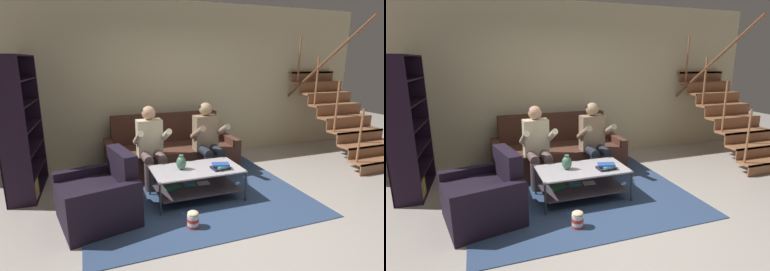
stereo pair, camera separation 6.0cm
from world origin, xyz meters
TOP-DOWN VIEW (x-y plane):
  - ground at (0.00, 0.00)m, footprint 16.80×16.80m
  - back_partition at (0.00, 2.46)m, footprint 8.40×0.12m
  - staircase_run at (3.16, 1.42)m, footprint 1.10×2.20m
  - couch at (-0.15, 1.82)m, footprint 2.20×0.95m
  - person_seated_left at (-0.62, 1.26)m, footprint 0.50×0.58m
  - person_seated_right at (0.31, 1.26)m, footprint 0.50×0.58m
  - coffee_table at (-0.16, 0.53)m, footprint 1.20×0.65m
  - area_rug at (-0.16, 1.04)m, footprint 3.00×3.23m
  - vase at (-0.36, 0.57)m, footprint 0.13×0.13m
  - book_stack at (0.14, 0.41)m, footprint 0.25×0.20m
  - bookshelf at (-2.41, 1.54)m, footprint 0.39×1.13m
  - armchair at (-1.44, 0.36)m, footprint 0.97×1.01m
  - popcorn_tub at (-0.47, -0.17)m, footprint 0.14×0.14m

SIDE VIEW (x-z plane):
  - ground at x=0.00m, z-range 0.00..0.00m
  - area_rug at x=-0.16m, z-range 0.00..0.01m
  - popcorn_tub at x=-0.47m, z-range 0.00..0.21m
  - armchair at x=-1.44m, z-range -0.13..0.70m
  - coffee_table at x=-0.16m, z-range 0.07..0.51m
  - couch at x=-0.15m, z-range -0.17..0.75m
  - book_stack at x=0.14m, z-range 0.43..0.51m
  - vase at x=-0.36m, z-range 0.43..0.63m
  - person_seated_left at x=-0.62m, z-range 0.05..1.24m
  - person_seated_right at x=0.31m, z-range 0.05..1.25m
  - bookshelf at x=-2.41m, z-range -0.10..1.83m
  - staircase_run at x=3.16m, z-range -0.35..2.20m
  - back_partition at x=0.00m, z-range 0.00..2.90m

